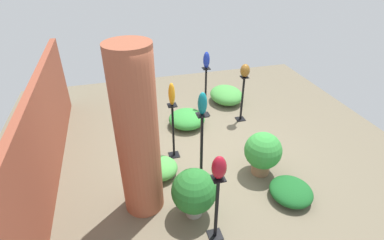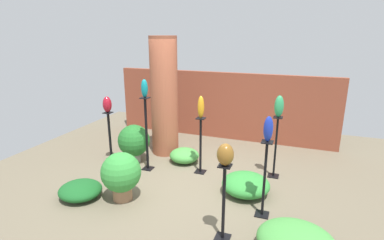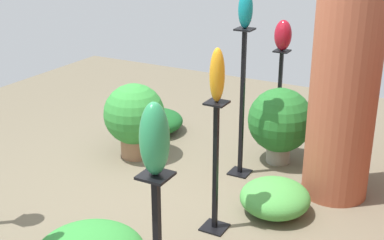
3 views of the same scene
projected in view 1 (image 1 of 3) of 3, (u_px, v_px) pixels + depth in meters
ground_plane at (204, 156)px, 5.74m from camera, size 8.00×8.00×0.00m
brick_wall_back at (43, 141)px, 4.71m from camera, size 5.60×0.12×1.69m
brick_pillar at (137, 136)px, 4.04m from camera, size 0.59×0.59×2.57m
pedestal_cobalt at (206, 94)px, 6.80m from camera, size 0.20×0.20×1.17m
pedestal_bronze at (242, 101)px, 6.65m from camera, size 0.20×0.20×1.06m
pedestal_teal at (201, 158)px, 4.61m from camera, size 0.20×0.20×1.46m
pedestal_jade at (146, 101)px, 6.52m from camera, size 0.20×0.20×1.17m
pedestal_amber at (173, 134)px, 5.49m from camera, size 0.20×0.20×1.10m
pedestal_ruby at (216, 211)px, 3.95m from camera, size 0.20×0.20×1.07m
art_vase_cobalt at (206, 60)px, 6.38m from camera, size 0.13×0.14×0.36m
art_vase_bronze at (245, 71)px, 6.27m from camera, size 0.21×0.20×0.28m
art_vase_teal at (202, 103)px, 4.11m from camera, size 0.13×0.13×0.34m
art_vase_jade at (143, 65)px, 6.09m from camera, size 0.16×0.15×0.39m
art_vase_amber at (172, 94)px, 5.07m from camera, size 0.12×0.11×0.42m
art_vase_ruby at (219, 168)px, 3.56m from camera, size 0.17×0.19×0.32m
potted_plant_mid_right at (263, 152)px, 5.11m from camera, size 0.64×0.64×0.80m
potted_plant_walkway_edge at (194, 192)px, 4.31m from camera, size 0.66×0.66×0.80m
foliage_bed_east at (291, 191)px, 4.76m from camera, size 0.71×0.67×0.26m
foliage_bed_west at (226, 95)px, 7.54m from camera, size 0.94×0.80×0.38m
foliage_bed_center at (187, 119)px, 6.58m from camera, size 0.80×0.79×0.34m
foliage_bed_rear at (160, 168)px, 5.21m from camera, size 0.62×0.60×0.29m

